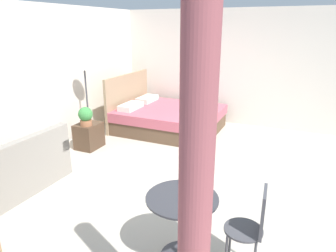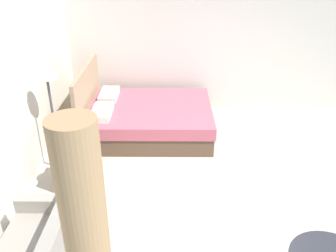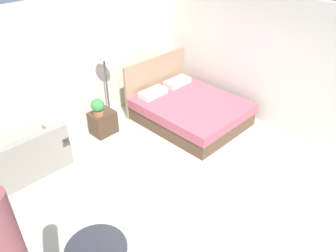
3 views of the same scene
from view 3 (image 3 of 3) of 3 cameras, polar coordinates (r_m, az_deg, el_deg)
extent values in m
cube|color=#B2A899|center=(5.69, 0.45, -10.42)|extent=(8.95, 8.64, 0.02)
cube|color=silver|center=(6.91, -16.76, 9.89)|extent=(8.95, 0.12, 2.68)
cube|color=silver|center=(7.07, 17.85, 10.25)|extent=(0.12, 5.64, 2.68)
cube|color=brown|center=(7.24, 4.03, 1.82)|extent=(1.78, 2.15, 0.31)
cube|color=#B25160|center=(7.11, 4.11, 3.59)|extent=(1.82, 2.19, 0.21)
cube|color=#997F60|center=(7.70, -2.08, 7.76)|extent=(1.84, 0.06, 1.23)
cube|color=silver|center=(7.27, -2.63, 5.81)|extent=(0.64, 0.32, 0.12)
cube|color=silver|center=(7.77, 1.63, 7.70)|extent=(0.64, 0.32, 0.12)
cube|color=gray|center=(6.34, -24.24, -6.06)|extent=(1.59, 0.76, 0.42)
cube|color=gray|center=(5.85, -23.96, -4.25)|extent=(1.59, 0.15, 0.43)
cube|color=gray|center=(6.37, -19.06, -1.30)|extent=(0.14, 0.75, 0.17)
cube|color=#473323|center=(6.95, -11.30, 0.60)|extent=(0.49, 0.41, 0.49)
cylinder|color=#935B3D|center=(6.71, -12.04, 2.30)|extent=(0.22, 0.22, 0.11)
sphere|color=#387F3D|center=(6.63, -12.21, 3.56)|extent=(0.27, 0.27, 0.27)
cylinder|color=#3F3F44|center=(7.47, -9.99, 1.08)|extent=(0.25, 0.25, 0.02)
cylinder|color=#3F3F44|center=(7.11, -10.55, 6.13)|extent=(0.04, 0.04, 1.46)
cone|color=beige|center=(6.78, -11.26, 12.29)|extent=(0.33, 0.33, 0.18)
cylinder|color=#2D2D33|center=(4.06, -12.48, -20.32)|extent=(0.72, 0.72, 0.02)
camera|label=1|loc=(2.46, -65.84, -33.92)|focal=32.57mm
camera|label=2|loc=(3.85, -59.66, 4.17)|focal=37.86mm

